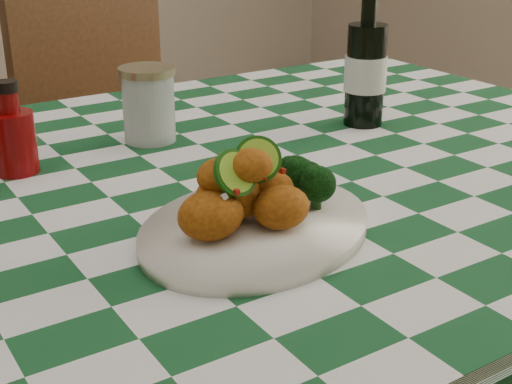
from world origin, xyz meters
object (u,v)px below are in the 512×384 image
fried_chicken_pile (246,187)px  beer_bottle (366,55)px  mason_jar (149,104)px  wooden_chair_right (138,187)px  plate (256,228)px  ketchup_bottle (12,128)px

fried_chicken_pile → beer_bottle: beer_bottle is taller
mason_jar → wooden_chair_right: bearing=69.8°
plate → fried_chicken_pile: size_ratio=2.17×
plate → wooden_chair_right: wooden_chair_right is taller
beer_bottle → plate: bearing=-145.4°
fried_chicken_pile → mason_jar: mason_jar is taller
ketchup_bottle → fried_chicken_pile: bearing=-65.6°
plate → beer_bottle: 0.50m
plate → ketchup_bottle: ketchup_bottle is taller
beer_bottle → mason_jar: bearing=161.6°
mason_jar → beer_bottle: (0.35, -0.12, 0.06)m
plate → wooden_chair_right: 1.04m
beer_bottle → wooden_chair_right: (-0.15, 0.68, -0.44)m
mason_jar → wooden_chair_right: 0.71m
plate → beer_bottle: size_ratio=1.27×
plate → mason_jar: size_ratio=2.55×
fried_chicken_pile → beer_bottle: 0.50m
fried_chicken_pile → mason_jar: size_ratio=1.18×
plate → ketchup_bottle: (-0.18, 0.36, 0.06)m
ketchup_bottle → beer_bottle: beer_bottle is taller
plate → fried_chicken_pile: 0.06m
plate → wooden_chair_right: (0.25, 0.95, -0.33)m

